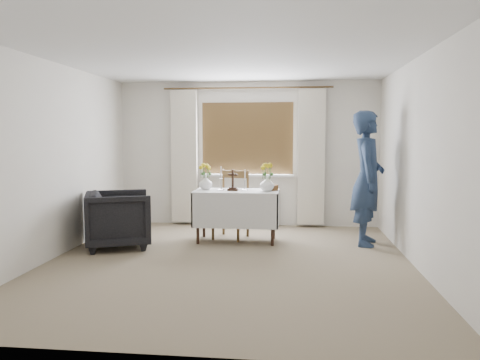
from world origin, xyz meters
name	(u,v)px	position (x,y,z in m)	size (l,w,h in m)	color
ground	(228,262)	(0.00, 0.00, 0.00)	(5.00, 5.00, 0.00)	gray
altar_table	(237,216)	(-0.03, 1.17, 0.38)	(1.24, 0.64, 0.76)	white
wooden_chair	(231,205)	(-0.15, 1.38, 0.52)	(0.48, 0.48, 1.03)	brown
armchair	(119,219)	(-1.64, 0.63, 0.40)	(0.85, 0.88, 0.80)	black
person	(368,178)	(1.85, 1.18, 0.96)	(0.70, 0.46, 1.92)	navy
radiator	(247,208)	(0.00, 2.42, 0.30)	(1.10, 0.10, 0.60)	silver
wooden_cross	(233,180)	(-0.09, 1.13, 0.92)	(0.15, 0.10, 0.31)	black
candlestick_left	(221,178)	(-0.27, 1.17, 0.94)	(0.10, 0.10, 0.36)	silver
candlestick_right	(245,180)	(0.08, 1.20, 0.92)	(0.09, 0.09, 0.31)	silver
flower_vase_left	(206,183)	(-0.51, 1.25, 0.87)	(0.20, 0.20, 0.21)	white
flower_vase_right	(267,184)	(0.42, 1.12, 0.87)	(0.21, 0.21, 0.22)	white
wicker_basket	(271,187)	(0.47, 1.27, 0.80)	(0.21, 0.21, 0.08)	brown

